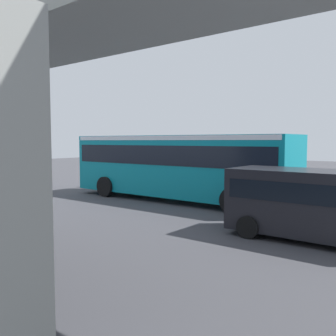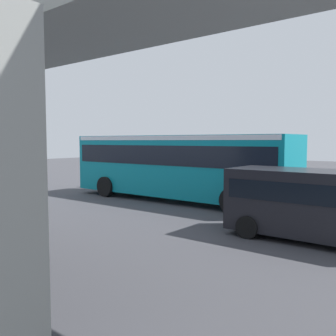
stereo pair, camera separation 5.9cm
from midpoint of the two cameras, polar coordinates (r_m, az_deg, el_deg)
ground at (r=18.75m, az=0.43°, el=-4.63°), size 80.00×80.00×0.00m
city_bus at (r=17.68m, az=1.48°, el=0.97°), size 11.54×2.85×3.15m
parked_van at (r=11.44m, az=21.80°, el=-4.68°), size 4.80×2.17×2.05m
pedestrian at (r=23.29m, az=-10.20°, el=-0.76°), size 0.38×0.38×1.79m
traffic_sign at (r=24.64m, az=0.92°, el=1.91°), size 0.08×0.60×2.80m
lane_dash_leftmost at (r=18.81m, az=21.29°, el=-4.89°), size 2.00×0.20×0.01m
lane_dash_left at (r=20.31m, az=10.40°, el=-4.01°), size 2.00×0.20×0.01m
lane_dash_centre at (r=22.43m, az=1.30°, el=-3.16°), size 2.00×0.20×0.01m
lane_dash_right at (r=25.01m, az=-6.07°, el=-2.41°), size 2.00×0.20×0.01m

